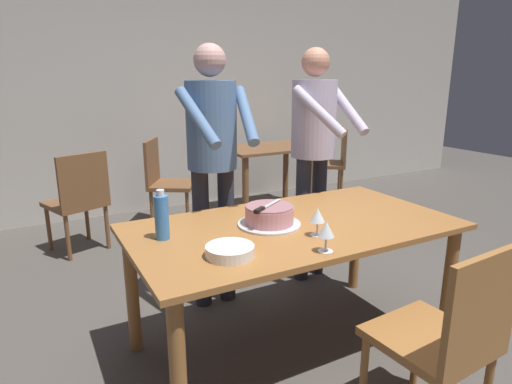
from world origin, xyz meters
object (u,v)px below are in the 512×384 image
Objects in this scene: water_bottle at (162,217)px; background_chair_1 at (79,198)px; person_cutting_cake at (213,149)px; chair_near_side at (447,335)px; background_table at (267,161)px; background_chair_3 at (333,160)px; cake_on_platter at (269,216)px; cake_knife at (263,208)px; wine_glass_far at (318,216)px; main_dining_table at (294,241)px; wine_glass_near at (326,230)px; background_chair_0 at (165,179)px; plate_stack at (230,251)px; person_standing_beside at (314,140)px.

background_chair_1 is (-0.18, 1.95, -0.37)m from water_bottle.
water_bottle is 0.79m from person_cutting_cake.
background_table is (1.01, 3.26, 0.09)m from chair_near_side.
background_table is 1.00m from background_chair_3.
cake_on_platter is 2.18m from background_chair_1.
cake_knife is 0.29m from wine_glass_far.
background_chair_1 is at bearing 116.34° from person_cutting_cake.
person_cutting_cake reaches higher than water_bottle.
main_dining_table is 0.28m from cake_knife.
background_chair_1 is (-0.87, 2.08, -0.16)m from main_dining_table.
main_dining_table is 12.24× the size of wine_glass_near.
background_chair_0 is (-0.19, 3.29, 0.00)m from chair_near_side.
wine_glass_near is at bearing -40.21° from water_bottle.
wine_glass_near is 3.09m from background_table.
chair_near_side is 3.88m from background_chair_3.
wine_glass_near is at bearing -84.84° from person_cutting_cake.
wine_glass_near is 2.85m from background_chair_0.
main_dining_table is 1.96× the size of background_chair_1.
plate_stack reaches higher than background_table.
background_chair_3 is at bearing 44.92° from plate_stack.
background_chair_1 is 1.00× the size of background_chair_3.
background_chair_1 is at bearing 108.23° from cake_knife.
water_bottle is 0.15× the size of person_cutting_cake.
chair_near_side is 1.00× the size of background_chair_3.
wine_glass_near is 0.80m from water_bottle.
cake_on_platter is at bearing 32.22° from cake_knife.
background_table is 2.11m from background_chair_1.
background_chair_3 reaches higher than wine_glass_far.
chair_near_side is (0.33, -0.90, -0.31)m from cake_on_platter.
person_cutting_cake is 0.81m from person_standing_beside.
plate_stack is at bearing -60.51° from water_bottle.
background_chair_1 is at bearing -171.02° from background_table.
cake_on_platter is 1.01m from chair_near_side.
cake_knife is at bearing -147.78° from cake_on_platter.
background_chair_0 and background_chair_3 have the same top height.
background_table is (1.90, 2.28, -0.29)m from water_bottle.
person_standing_beside is (0.81, 0.03, 0.00)m from person_cutting_cake.
plate_stack is 1.53× the size of wine_glass_far.
background_chair_1 is at bearing 107.69° from wine_glass_near.
plate_stack is 2.73m from background_chair_0.
cake_on_platter is 1.42× the size of cake_knife.
person_standing_beside is at bearing 24.03° from water_bottle.
chair_near_side is at bearing -107.26° from background_table.
wine_glass_near is at bearing -21.45° from plate_stack.
background_chair_0 is (-1.20, 0.03, -0.09)m from background_table.
person_standing_beside is (0.82, 0.71, 0.21)m from cake_knife.
background_chair_3 is at bearing 3.39° from background_table.
background_table is at bearing -1.42° from background_chair_0.
water_bottle is (-0.20, 0.35, 0.09)m from plate_stack.
background_chair_3 is (1.58, 1.75, -0.58)m from person_standing_beside.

